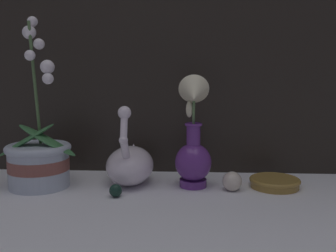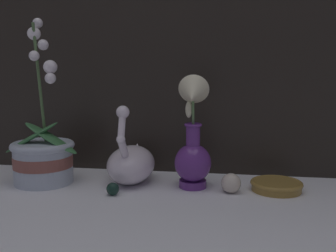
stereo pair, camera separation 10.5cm
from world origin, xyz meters
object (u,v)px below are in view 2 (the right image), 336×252
Objects in this scene: blue_vase at (193,145)px; amber_dish at (276,185)px; orchid_potted_plant at (43,155)px; swan_figurine at (131,162)px; glass_sphere at (231,183)px.

blue_vase is 0.24m from amber_dish.
swan_figurine is (0.24, 0.04, -0.02)m from orchid_potted_plant.
orchid_potted_plant is 1.49× the size of blue_vase.
orchid_potted_plant reaches higher than blue_vase.
swan_figurine reaches higher than glass_sphere.
orchid_potted_plant is at bearing -169.81° from swan_figurine.
glass_sphere is at bearing -1.05° from orchid_potted_plant.
orchid_potted_plant is at bearing -177.55° from amber_dish.
glass_sphere is at bearing -14.75° from blue_vase.
glass_sphere is at bearing -162.73° from amber_dish.
amber_dish is (0.22, 0.01, -0.10)m from blue_vase.
amber_dish is at bearing 2.45° from orchid_potted_plant.
blue_vase reaches higher than amber_dish.
blue_vase is (0.41, 0.02, 0.04)m from orchid_potted_plant.
orchid_potted_plant is 0.52m from glass_sphere.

